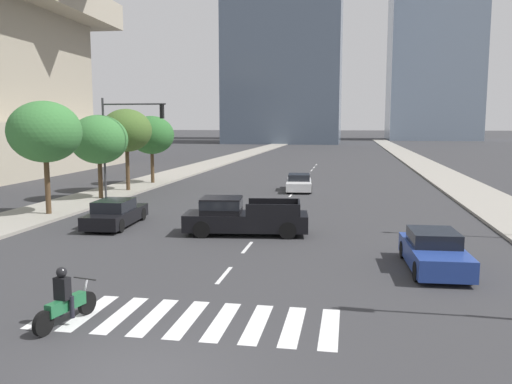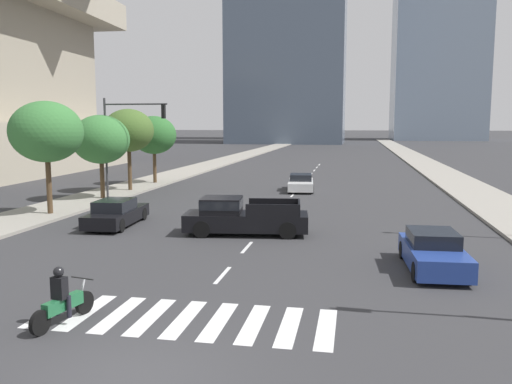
{
  "view_description": "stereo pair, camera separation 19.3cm",
  "coord_description": "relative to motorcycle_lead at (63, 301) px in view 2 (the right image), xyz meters",
  "views": [
    {
      "loc": [
        3.99,
        -9.21,
        4.95
      ],
      "look_at": [
        0.0,
        13.22,
        2.0
      ],
      "focal_mm": 37.03,
      "sensor_mm": 36.0,
      "label": 1
    },
    {
      "loc": [
        4.18,
        -9.17,
        4.95
      ],
      "look_at": [
        0.0,
        13.22,
        2.0
      ],
      "focal_mm": 37.03,
      "sensor_mm": 36.0,
      "label": 2
    }
  ],
  "objects": [
    {
      "name": "sedan_white_1",
      "position": [
        3.16,
        27.45,
        -0.01
      ],
      "size": [
        2.18,
        4.76,
        1.23
      ],
      "rotation": [
        0.0,
        0.0,
        -1.48
      ],
      "color": "silver",
      "rests_on": "ground"
    },
    {
      "name": "sidewalk_east",
      "position": [
        15.57,
        27.66,
        -0.51
      ],
      "size": [
        4.0,
        260.0,
        0.15
      ],
      "primitive_type": "cube",
      "color": "gray",
      "rests_on": "ground"
    },
    {
      "name": "street_tree_fourth",
      "position": [
        -9.07,
        29.4,
        3.45
      ],
      "size": [
        3.63,
        3.63,
        5.44
      ],
      "color": "#4C3823",
      "rests_on": "sidewalk_west"
    },
    {
      "name": "motorcycle_lead",
      "position": [
        0.0,
        0.0,
        0.0
      ],
      "size": [
        0.77,
        2.13,
        1.49
      ],
      "rotation": [
        0.0,
        0.0,
        1.37
      ],
      "color": "black",
      "rests_on": "ground"
    },
    {
      "name": "crosswalk_near",
      "position": [
        2.85,
        0.88,
        -0.58
      ],
      "size": [
        7.65,
        2.68,
        0.01
      ],
      "color": "silver",
      "rests_on": "ground"
    },
    {
      "name": "ground_plane",
      "position": [
        2.85,
        -2.34,
        -0.58
      ],
      "size": [
        800.0,
        800.0,
        0.0
      ],
      "primitive_type": "plane",
      "color": "#333335"
    },
    {
      "name": "sidewalk_west",
      "position": [
        -9.87,
        27.66,
        -0.51
      ],
      "size": [
        4.0,
        260.0,
        0.15
      ],
      "primitive_type": "cube",
      "color": "gray",
      "rests_on": "ground"
    },
    {
      "name": "street_tree_third",
      "position": [
        -9.07,
        24.5,
        3.88
      ],
      "size": [
        3.63,
        3.63,
        5.87
      ],
      "color": "#4C3823",
      "rests_on": "sidewalk_west"
    },
    {
      "name": "sedan_black_2",
      "position": [
        -4.34,
        12.19,
        0.02
      ],
      "size": [
        2.06,
        4.78,
        1.31
      ],
      "rotation": [
        0.0,
        0.0,
        1.64
      ],
      "color": "black",
      "rests_on": "ground"
    },
    {
      "name": "pickup_truck",
      "position": [
        2.04,
        11.33,
        0.23
      ],
      "size": [
        5.69,
        2.54,
        1.67
      ],
      "rotation": [
        0.0,
        0.0,
        3.26
      ],
      "color": "black",
      "rests_on": "ground"
    },
    {
      "name": "traffic_signal_far",
      "position": [
        -7.19,
        20.08,
        3.94
      ],
      "size": [
        4.49,
        0.28,
        6.43
      ],
      "color": "#333335",
      "rests_on": "sidewalk_west"
    },
    {
      "name": "street_tree_second",
      "position": [
        -9.07,
        20.19,
        3.36
      ],
      "size": [
        3.69,
        3.69,
        5.37
      ],
      "color": "#4C3823",
      "rests_on": "sidewalk_west"
    },
    {
      "name": "street_tree_nearest",
      "position": [
        -9.07,
        14.1,
        3.94
      ],
      "size": [
        3.82,
        3.82,
        6.01
      ],
      "color": "#4C3823",
      "rests_on": "sidewalk_west"
    },
    {
      "name": "sedan_blue_0",
      "position": [
        9.75,
        6.83,
        0.03
      ],
      "size": [
        1.98,
        4.41,
        1.32
      ],
      "rotation": [
        0.0,
        0.0,
        -1.52
      ],
      "color": "navy",
      "rests_on": "ground"
    },
    {
      "name": "lane_divider_center",
      "position": [
        2.85,
        28.88,
        -0.58
      ],
      "size": [
        0.14,
        50.0,
        0.01
      ],
      "color": "silver",
      "rests_on": "ground"
    }
  ]
}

